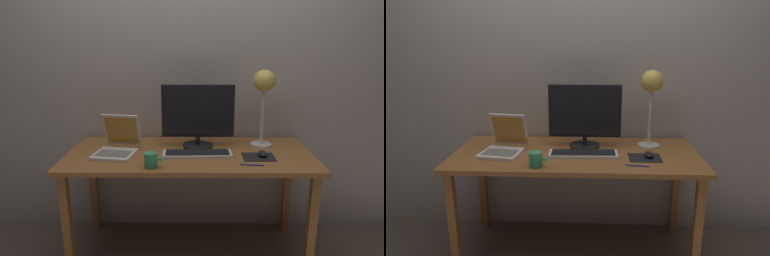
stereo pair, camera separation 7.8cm
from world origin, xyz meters
TOP-DOWN VIEW (x-y plane):
  - ground_plane at (0.00, 0.00)m, footprint 4.80×4.80m
  - back_wall at (0.00, 0.40)m, footprint 4.80×0.06m
  - desk at (0.00, 0.00)m, footprint 1.60×0.70m
  - monitor at (0.05, 0.12)m, footprint 0.49×0.21m
  - keyboard_main at (0.05, -0.06)m, footprint 0.44×0.15m
  - laptop at (-0.47, 0.00)m, footprint 0.29×0.34m
  - desk_lamp at (0.50, 0.15)m, footprint 0.15×0.15m
  - mousepad at (0.44, -0.09)m, footprint 0.20×0.16m
  - mouse at (0.46, -0.08)m, footprint 0.06×0.10m
  - coffee_mug at (-0.22, -0.27)m, footprint 0.11×0.08m
  - pen at (0.37, -0.23)m, footprint 0.14×0.03m

SIDE VIEW (x-z plane):
  - ground_plane at x=0.00m, z-range 0.00..0.00m
  - desk at x=0.00m, z-range 0.29..1.03m
  - mousepad at x=0.44m, z-range 0.74..0.74m
  - pen at x=0.37m, z-range 0.74..0.75m
  - keyboard_main at x=0.05m, z-range 0.74..0.76m
  - mouse at x=0.46m, z-range 0.74..0.78m
  - coffee_mug at x=-0.22m, z-range 0.74..0.83m
  - laptop at x=-0.47m, z-range 0.69..0.93m
  - monitor at x=0.05m, z-range 0.75..1.18m
  - desk_lamp at x=0.50m, z-range 0.88..1.40m
  - back_wall at x=0.00m, z-range 0.00..2.60m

